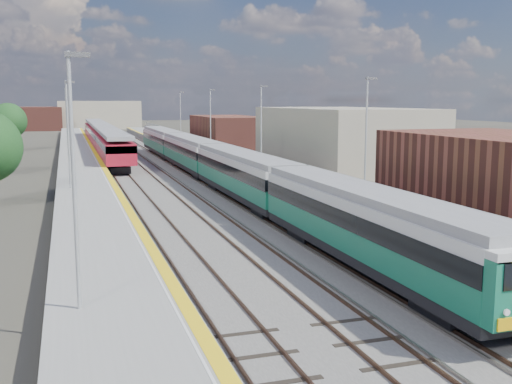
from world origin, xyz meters
name	(u,v)px	position (x,y,z in m)	size (l,w,h in m)	color
ground	(175,172)	(0.00, 50.00, 0.00)	(320.00, 320.00, 0.00)	#47443A
ballast_bed	(149,169)	(-2.25, 52.50, 0.03)	(10.50, 155.00, 0.06)	#565451
tracks	(153,167)	(-1.65, 54.18, 0.11)	(8.96, 160.00, 0.17)	#4C3323
platform_right	(219,162)	(5.28, 52.49, 0.54)	(4.70, 155.00, 8.52)	slate
platform_left	(81,167)	(-9.05, 52.49, 0.52)	(4.30, 155.00, 8.52)	slate
buildings	(28,85)	(-18.12, 138.60, 10.70)	(72.00, 185.50, 40.00)	brown
green_train	(213,161)	(1.50, 39.64, 2.06)	(2.66, 74.04, 2.92)	black
red_train	(103,137)	(-5.50, 76.15, 2.17)	(2.91, 58.91, 3.67)	black
tree_c	(8,121)	(-17.97, 81.10, 4.29)	(5.03, 5.03, 6.81)	#382619
tree_d	(290,127)	(20.13, 70.18, 3.36)	(3.94, 3.94, 5.34)	#382619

